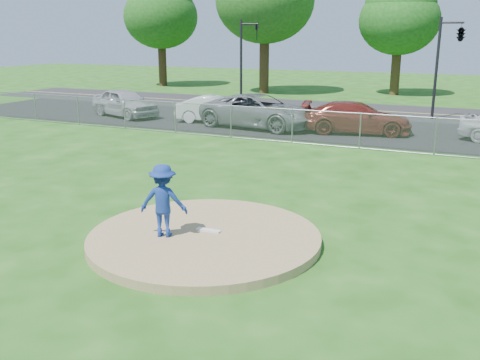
# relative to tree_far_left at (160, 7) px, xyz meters

# --- Properties ---
(ground) EXTENTS (120.00, 120.00, 0.00)m
(ground) POSITION_rel_tree_far_left_xyz_m (22.00, -23.00, -7.06)
(ground) COLOR #184A10
(ground) RESTS_ON ground
(pitchers_mound) EXTENTS (5.40, 5.40, 0.20)m
(pitchers_mound) POSITION_rel_tree_far_left_xyz_m (22.00, -33.00, -6.96)
(pitchers_mound) COLOR #977C52
(pitchers_mound) RESTS_ON ground
(pitching_rubber) EXTENTS (0.60, 0.15, 0.04)m
(pitching_rubber) POSITION_rel_tree_far_left_xyz_m (22.00, -32.80, -6.84)
(pitching_rubber) COLOR white
(pitching_rubber) RESTS_ON pitchers_mound
(chain_link_fence) EXTENTS (40.00, 0.06, 1.50)m
(chain_link_fence) POSITION_rel_tree_far_left_xyz_m (22.00, -21.00, -6.31)
(chain_link_fence) COLOR gray
(chain_link_fence) RESTS_ON ground
(parking_lot) EXTENTS (50.00, 8.00, 0.01)m
(parking_lot) POSITION_rel_tree_far_left_xyz_m (22.00, -16.50, -7.05)
(parking_lot) COLOR black
(parking_lot) RESTS_ON ground
(street) EXTENTS (60.00, 7.00, 0.01)m
(street) POSITION_rel_tree_far_left_xyz_m (22.00, -9.00, -7.06)
(street) COLOR #242326
(street) RESTS_ON ground
(tree_far_left) EXTENTS (6.72, 6.72, 10.74)m
(tree_far_left) POSITION_rel_tree_far_left_xyz_m (0.00, 0.00, 0.00)
(tree_far_left) COLOR #332012
(tree_far_left) RESTS_ON ground
(tree_center) EXTENTS (6.16, 6.16, 9.84)m
(tree_center) POSITION_rel_tree_far_left_xyz_m (21.00, 1.00, -0.59)
(tree_center) COLOR #3A2915
(tree_center) RESTS_ON ground
(traffic_signal_left) EXTENTS (1.28, 0.20, 5.60)m
(traffic_signal_left) POSITION_rel_tree_far_left_xyz_m (13.24, -11.00, -3.70)
(traffic_signal_left) COLOR black
(traffic_signal_left) RESTS_ON ground
(traffic_signal_center) EXTENTS (1.42, 2.48, 5.60)m
(traffic_signal_center) POSITION_rel_tree_far_left_xyz_m (25.97, -11.00, -2.45)
(traffic_signal_center) COLOR black
(traffic_signal_center) RESTS_ON ground
(pitcher) EXTENTS (1.22, 0.92, 1.68)m
(pitcher) POSITION_rel_tree_far_left_xyz_m (21.21, -33.47, -6.02)
(pitcher) COLOR navy
(pitcher) RESTS_ON pitchers_mound
(traffic_cone) EXTENTS (0.37, 0.37, 0.72)m
(traffic_cone) POSITION_rel_tree_far_left_xyz_m (15.17, -17.40, -6.69)
(traffic_cone) COLOR #E1590B
(traffic_cone) RESTS_ON parking_lot
(parked_car_silver) EXTENTS (5.12, 3.41, 1.62)m
(parked_car_silver) POSITION_rel_tree_far_left_xyz_m (8.50, -17.55, -6.24)
(parked_car_silver) COLOR #ADACB1
(parked_car_silver) RESTS_ON parking_lot
(parked_car_white) EXTENTS (4.51, 2.24, 1.42)m
(parked_car_white) POSITION_rel_tree_far_left_xyz_m (14.32, -17.29, -6.34)
(parked_car_white) COLOR white
(parked_car_white) RESTS_ON parking_lot
(parked_car_gray) EXTENTS (6.45, 3.61, 1.70)m
(parked_car_gray) POSITION_rel_tree_far_left_xyz_m (17.10, -17.84, -6.20)
(parked_car_gray) COLOR slate
(parked_car_gray) RESTS_ON parking_lot
(parked_car_darkred) EXTENTS (5.56, 3.16, 1.52)m
(parked_car_darkred) POSITION_rel_tree_far_left_xyz_m (22.06, -17.41, -6.29)
(parked_car_darkred) COLOR maroon
(parked_car_darkred) RESTS_ON parking_lot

